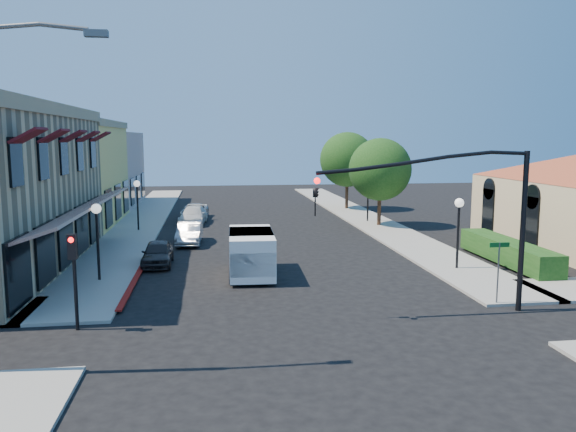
{
  "coord_description": "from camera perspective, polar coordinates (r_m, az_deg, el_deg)",
  "views": [
    {
      "loc": [
        -3.41,
        -17.63,
        6.45
      ],
      "look_at": [
        0.36,
        9.85,
        2.6
      ],
      "focal_mm": 35.0,
      "sensor_mm": 36.0,
      "label": 1
    }
  ],
  "objects": [
    {
      "name": "parked_car_c",
      "position": [
        43.04,
        -9.59,
        0.05
      ],
      "size": [
        2.33,
        4.68,
        1.31
      ],
      "primitive_type": "imported",
      "rotation": [
        0.0,
        0.0,
        -0.11
      ],
      "color": "silver",
      "rests_on": "ground"
    },
    {
      "name": "parked_car_a",
      "position": [
        29.48,
        -13.11,
        -3.7
      ],
      "size": [
        1.49,
        3.68,
        1.25
      ],
      "primitive_type": "imported",
      "rotation": [
        0.0,
        0.0,
        0.0
      ],
      "color": "black",
      "rests_on": "ground"
    },
    {
      "name": "lamppost_left_near",
      "position": [
        26.39,
        -18.85,
        -0.61
      ],
      "size": [
        0.44,
        0.44,
        3.57
      ],
      "color": "black",
      "rests_on": "ground"
    },
    {
      "name": "parked_car_b",
      "position": [
        35.03,
        -9.98,
        -1.72
      ],
      "size": [
        1.6,
        4.12,
        1.34
      ],
      "primitive_type": "imported",
      "rotation": [
        0.0,
        0.0,
        -0.05
      ],
      "color": "silver",
      "rests_on": "ground"
    },
    {
      "name": "pink_stucco_building",
      "position": [
        57.0,
        -20.1,
        4.46
      ],
      "size": [
        10.0,
        12.0,
        7.0
      ],
      "primitive_type": "cube",
      "color": "tan",
      "rests_on": "ground"
    },
    {
      "name": "street_name_sign",
      "position": [
        23.12,
        20.61,
        -4.47
      ],
      "size": [
        0.8,
        0.06,
        2.5
      ],
      "color": "#595B5E",
      "rests_on": "ground"
    },
    {
      "name": "street_tree_b",
      "position": [
        51.14,
        6.04,
        5.72
      ],
      "size": [
        4.94,
        4.94,
        7.02
      ],
      "color": "#392317",
      "rests_on": "ground"
    },
    {
      "name": "lamppost_right_near",
      "position": [
        28.5,
        16.97,
        0.07
      ],
      "size": [
        0.44,
        0.44,
        3.57
      ],
      "color": "black",
      "rests_on": "ground"
    },
    {
      "name": "ground",
      "position": [
        19.08,
        3.01,
        -11.87
      ],
      "size": [
        120.0,
        120.0,
        0.0
      ],
      "primitive_type": "plane",
      "color": "black",
      "rests_on": "ground"
    },
    {
      "name": "secondary_signal",
      "position": [
        20.01,
        -20.96,
        -4.54
      ],
      "size": [
        0.28,
        0.42,
        3.32
      ],
      "color": "black",
      "rests_on": "ground"
    },
    {
      "name": "lamppost_left_far",
      "position": [
        40.12,
        -15.07,
        2.32
      ],
      "size": [
        0.44,
        0.44,
        3.57
      ],
      "color": "black",
      "rests_on": "ground"
    },
    {
      "name": "curb_red_strip",
      "position": [
        26.66,
        -15.19,
        -6.38
      ],
      "size": [
        0.25,
        10.0,
        0.06
      ],
      "primitive_type": "cube",
      "color": "maroon",
      "rests_on": "ground"
    },
    {
      "name": "sidewalk_right",
      "position": [
        46.69,
        7.36,
        -0.03
      ],
      "size": [
        3.5,
        50.0,
        0.12
      ],
      "primitive_type": "cube",
      "color": "#9B988C",
      "rests_on": "ground"
    },
    {
      "name": "sidewalk_left",
      "position": [
        45.4,
        -14.48,
        -0.44
      ],
      "size": [
        3.5,
        50.0,
        0.12
      ],
      "primitive_type": "cube",
      "color": "#9B988C",
      "rests_on": "ground"
    },
    {
      "name": "street_tree_a",
      "position": [
        41.53,
        9.33,
        4.69
      ],
      "size": [
        4.56,
        4.56,
        6.48
      ],
      "color": "#392317",
      "rests_on": "ground"
    },
    {
      "name": "yellow_stucco_building",
      "position": [
        45.35,
        -23.31,
        3.91
      ],
      "size": [
        10.0,
        12.0,
        7.6
      ],
      "primitive_type": "cube",
      "color": "#DFC364",
      "rests_on": "ground"
    },
    {
      "name": "lamppost_right_far",
      "position": [
        43.45,
        8.14,
        2.92
      ],
      "size": [
        0.44,
        0.44,
        3.57
      ],
      "color": "black",
      "rests_on": "ground"
    },
    {
      "name": "white_van",
      "position": [
        26.53,
        -3.75,
        -3.52
      ],
      "size": [
        2.22,
        4.76,
        2.08
      ],
      "color": "white",
      "rests_on": "ground"
    },
    {
      "name": "signal_mast_arm",
      "position": [
        21.38,
        17.93,
        1.17
      ],
      "size": [
        8.01,
        0.39,
        6.0
      ],
      "color": "black",
      "rests_on": "ground"
    },
    {
      "name": "hedge",
      "position": [
        31.29,
        21.34,
        -4.55
      ],
      "size": [
        1.4,
        8.0,
        1.1
      ],
      "primitive_type": "cube",
      "color": "#174213",
      "rests_on": "ground"
    },
    {
      "name": "parked_car_d",
      "position": [
        45.97,
        -9.48,
        0.48
      ],
      "size": [
        2.33,
        4.43,
        1.19
      ],
      "primitive_type": "imported",
      "rotation": [
        0.0,
        0.0,
        -0.08
      ],
      "color": "#ADAFB3",
      "rests_on": "ground"
    }
  ]
}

